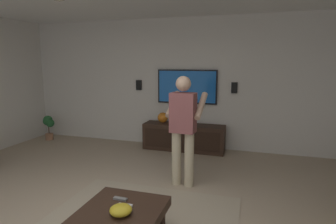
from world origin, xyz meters
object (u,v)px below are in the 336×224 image
Objects in this scene: tv at (187,87)px; person_standing at (183,124)px; media_console at (184,137)px; bowl at (121,210)px; wall_speaker_left at (234,88)px; potted_plant_short at (48,123)px; wall_speaker_right at (139,85)px; vase_round at (163,118)px; remote_grey at (120,199)px; coffee_table at (117,224)px; remote_white at (125,205)px.

tv reaches higher than person_standing.
media_console reaches higher than bowl.
bowl is at bearing 167.96° from wall_speaker_left.
wall_speaker_right is at bearing -78.90° from potted_plant_short.
vase_round is 1.62m from wall_speaker_left.
coffee_table is at bearing 110.97° from remote_grey.
remote_grey is (-2.93, -3.34, 0.01)m from potted_plant_short.
media_console is 1.33× the size of tv.
remote_white is (0.15, -0.02, 0.12)m from coffee_table.
media_console is at bearing -96.20° from vase_round.
tv reaches higher than bowl.
media_console is at bearing 3.56° from bowl.
potted_plant_short is (-0.17, 3.27, 0.12)m from media_console.
coffee_table is 1.82m from person_standing.
wall_speaker_right is at bearing -68.97° from remote_grey.
vase_round is at bearing -68.72° from tv.
wall_speaker_left reaches higher than vase_round.
remote_white is at bearing -159.61° from wall_speaker_right.
person_standing is 7.45× the size of wall_speaker_left.
wall_speaker_left is at bearing -103.48° from remote_grey.
potted_plant_short is 2.64× the size of wall_speaker_right.
bowl is (-3.20, -3.48, 0.05)m from potted_plant_short.
coffee_table is 3.36m from media_console.
bowl is at bearing 3.56° from media_console.
tv is at bearing -68.72° from vase_round.
vase_round is 0.94m from wall_speaker_right.
potted_plant_short is at bearing -87.01° from media_console.
person_standing reaches higher than coffee_table.
wall_speaker_right is (0.42, -2.16, 0.93)m from potted_plant_short.
person_standing reaches higher than remote_white.
person_standing is 2.82× the size of potted_plant_short.
potted_plant_short reaches higher than bowl.
coffee_table is 0.16m from bowl.
wall_speaker_left is (0.42, -4.25, 0.92)m from potted_plant_short.
media_console is 1.84m from person_standing.
person_standing is at bearing -142.03° from wall_speaker_right.
wall_speaker_left is (3.61, -0.82, 1.03)m from coffee_table.
bowl is at bearing 3.32° from tv.
remote_white is (-3.45, -0.18, -0.91)m from tv.
person_standing reaches higher than vase_round.
media_console is 1.04× the size of person_standing.
tv is at bearing -82.83° from potted_plant_short.
wall_speaker_left is at bearing -90.00° from wall_speaker_right.
coffee_table is 0.78× the size of tv.
bowl is 1.43× the size of remote_white.
vase_round is (1.73, 0.88, -0.27)m from person_standing.
vase_round reaches higher than bowl.
wall_speaker_left is (0.25, -0.98, 1.05)m from media_console.
coffee_table is at bearing -132.91° from potted_plant_short.
coffee_table is at bearing -160.67° from wall_speaker_right.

